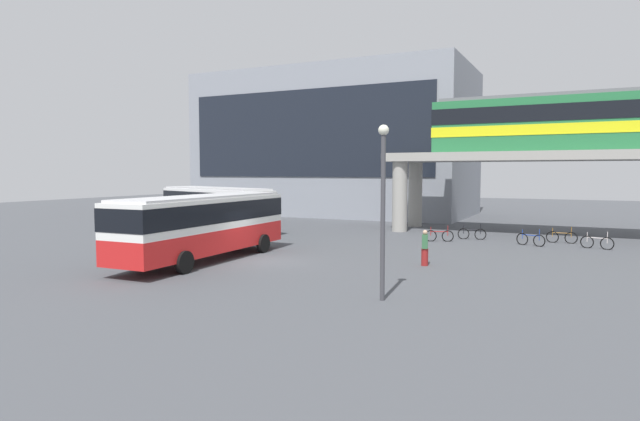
% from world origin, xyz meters
% --- Properties ---
extents(ground_plane, '(120.00, 120.00, 0.00)m').
position_xyz_m(ground_plane, '(0.00, 10.00, 0.00)').
color(ground_plane, '#47494F').
extents(station_building, '(27.43, 14.03, 14.48)m').
position_xyz_m(station_building, '(-9.61, 29.40, 7.24)').
color(station_building, gray).
rests_on(station_building, ground_plane).
extents(elevated_platform, '(28.75, 5.60, 5.72)m').
position_xyz_m(elevated_platform, '(15.03, 17.46, 4.83)').
color(elevated_platform, '#9E9B93').
rests_on(elevated_platform, ground_plane).
extents(train, '(21.76, 2.96, 3.84)m').
position_xyz_m(train, '(14.84, 17.46, 7.68)').
color(train, '#26723F').
rests_on(train, elevated_platform).
extents(bus_main, '(2.98, 11.10, 3.22)m').
position_xyz_m(bus_main, '(-2.74, -1.30, 1.99)').
color(bus_main, red).
rests_on(bus_main, ground_plane).
extents(bus_secondary, '(11.24, 6.18, 3.22)m').
position_xyz_m(bus_secondary, '(-10.28, 9.57, 1.99)').
color(bus_secondary, teal).
rests_on(bus_secondary, ground_plane).
extents(bicycle_red, '(1.70, 0.68, 1.04)m').
position_xyz_m(bicycle_red, '(5.84, 11.07, 0.36)').
color(bicycle_red, black).
rests_on(bicycle_red, ground_plane).
extents(bicycle_black, '(1.78, 0.34, 1.04)m').
position_xyz_m(bicycle_black, '(7.50, 13.03, 0.36)').
color(bicycle_black, black).
rests_on(bicycle_black, ground_plane).
extents(bicycle_silver, '(1.74, 0.54, 1.04)m').
position_xyz_m(bicycle_silver, '(14.66, 11.81, 0.36)').
color(bicycle_silver, black).
rests_on(bicycle_silver, ground_plane).
extents(bicycle_brown, '(1.79, 0.07, 1.04)m').
position_xyz_m(bicycle_brown, '(12.77, 13.64, 0.36)').
color(bicycle_brown, black).
rests_on(bicycle_brown, ground_plane).
extents(bicycle_blue, '(1.68, 0.73, 1.04)m').
position_xyz_m(bicycle_blue, '(11.16, 11.55, 0.36)').
color(bicycle_blue, black).
rests_on(bicycle_blue, ground_plane).
extents(pedestrian_walking_across, '(0.34, 0.45, 1.67)m').
position_xyz_m(pedestrian_walking_across, '(7.31, 2.16, 0.79)').
color(pedestrian_walking_across, maroon).
rests_on(pedestrian_walking_across, ground_plane).
extents(lamp_post, '(0.36, 0.36, 5.94)m').
position_xyz_m(lamp_post, '(7.80, -5.10, 3.53)').
color(lamp_post, '#3F3F44').
rests_on(lamp_post, ground_plane).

